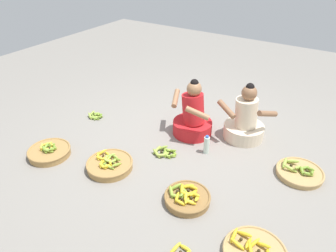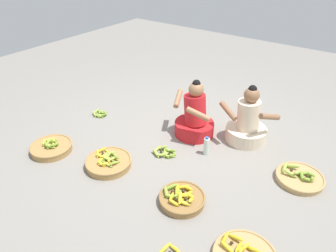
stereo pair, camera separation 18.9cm
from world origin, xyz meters
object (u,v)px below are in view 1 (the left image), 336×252
Objects in this scene: banana_basket_front_center at (110,164)px; banana_basket_front_right at (299,172)px; banana_basket_near_bicycle at (187,197)px; water_bottle at (207,145)px; banana_basket_back_center at (49,152)px; loose_bananas_near_vendor at (165,152)px; loose_bananas_mid_left at (181,252)px; vendor_woman_front at (193,117)px; loose_bananas_front_left at (96,116)px; vendor_woman_behind at (245,121)px; banana_basket_back_left at (255,252)px.

banana_basket_front_right is at bearing 29.22° from banana_basket_front_center.
water_bottle is (-0.21, 0.84, 0.06)m from banana_basket_near_bicycle.
banana_basket_back_center is 1.91m from water_bottle.
banana_basket_front_right is 1.08m from water_bottle.
loose_bananas_near_vendor is 1.39m from loose_bananas_mid_left.
loose_bananas_front_left is (-1.39, -0.39, -0.22)m from vendor_woman_front.
banana_basket_near_bicycle is at bearing -63.49° from vendor_woman_front.
vendor_woman_front reaches higher than water_bottle.
vendor_woman_behind is 0.64m from water_bottle.
banana_basket_back_left is 0.61m from loose_bananas_mid_left.
banana_basket_near_bicycle is (-0.05, -1.41, -0.19)m from vendor_woman_behind.
banana_basket_near_bicycle is 0.88× the size of banana_basket_front_center.
banana_basket_front_center is at bearing 14.71° from banana_basket_back_center.
banana_basket_back_left is at bearing -16.77° from banana_basket_near_bicycle.
vendor_woman_front is at bearing 140.89° from water_bottle.
water_bottle reaches higher than banana_basket_near_bicycle.
banana_basket_front_right is at bearing 9.53° from water_bottle.
banana_basket_back_center is 0.94× the size of banana_basket_back_left.
vendor_woman_behind is 2.47m from banana_basket_back_center.
loose_bananas_front_left is at bearing 160.28° from banana_basket_back_left.
banana_basket_front_center is at bearing -110.83° from vendor_woman_front.
banana_basket_near_bicycle reaches higher than loose_bananas_mid_left.
vendor_woman_front is 1.46m from loose_bananas_front_left.
loose_bananas_mid_left is (0.87, -1.09, -0.01)m from loose_bananas_near_vendor.
vendor_woman_behind is 1.98m from loose_bananas_mid_left.
banana_basket_back_left is 2.90m from loose_bananas_front_left.
banana_basket_front_right is 1.26m from banana_basket_back_left.
banana_basket_near_bicycle reaches higher than banana_basket_back_left.
water_bottle is (-1.06, -0.18, 0.07)m from banana_basket_front_right.
loose_bananas_front_left is (-0.95, 0.76, -0.03)m from banana_basket_front_center.
banana_basket_back_left is (0.73, -1.64, -0.21)m from vendor_woman_behind.
loose_bananas_mid_left is at bearing -65.35° from banana_basket_near_bicycle.
banana_basket_back_center is at bearing -146.90° from loose_bananas_near_vendor.
banana_basket_front_center is (-1.05, -1.43, -0.19)m from vendor_woman_behind.
banana_basket_back_left is at bearing -19.72° from loose_bananas_front_left.
loose_bananas_near_vendor is at bearing -161.84° from banana_basket_front_right.
banana_basket_back_center is at bearing -80.07° from loose_bananas_front_left.
loose_bananas_mid_left is at bearing -30.38° from loose_bananas_front_left.
vendor_woman_behind is at bearing 87.98° from banana_basket_near_bicycle.
banana_basket_near_bicycle is 0.60m from loose_bananas_mid_left.
loose_bananas_near_vendor is 1.26× the size of water_bottle.
loose_bananas_near_vendor is (0.39, 0.56, -0.02)m from banana_basket_front_center.
banana_basket_back_left is at bearing -45.52° from vendor_woman_front.
water_bottle is at bearing 3.19° from loose_bananas_front_left.
loose_bananas_mid_left is 1.47m from water_bottle.
banana_basket_near_bicycle is 1.91× the size of loose_bananas_front_left.
vendor_woman_behind is 1.42m from banana_basket_near_bicycle.
vendor_woman_front is 3.18× the size of water_bottle.
banana_basket_front_center is at bearing 173.14° from banana_basket_back_left.
banana_basket_front_center is at bearing -126.38° from vendor_woman_behind.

